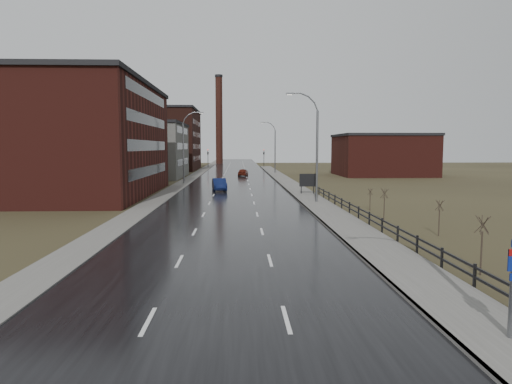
{
  "coord_description": "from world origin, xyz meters",
  "views": [
    {
      "loc": [
        0.72,
        -10.74,
        5.81
      ],
      "look_at": [
        1.81,
        17.74,
        3.0
      ],
      "focal_mm": 32.0,
      "sensor_mm": 36.0,
      "label": 1
    }
  ],
  "objects": [
    {
      "name": "ground",
      "position": [
        0.0,
        0.0,
        0.0
      ],
      "size": [
        320.0,
        320.0,
        0.0
      ],
      "primitive_type": "plane",
      "color": "#2D2819",
      "rests_on": "ground"
    },
    {
      "name": "road",
      "position": [
        0.0,
        60.0,
        0.03
      ],
      "size": [
        14.0,
        300.0,
        0.06
      ],
      "primitive_type": "cube",
      "color": "black",
      "rests_on": "ground"
    },
    {
      "name": "sidewalk_right",
      "position": [
        8.6,
        35.0,
        0.09
      ],
      "size": [
        3.2,
        180.0,
        0.18
      ],
      "primitive_type": "cube",
      "color": "#595651",
      "rests_on": "ground"
    },
    {
      "name": "curb_right",
      "position": [
        7.08,
        35.0,
        0.09
      ],
      "size": [
        0.16,
        180.0,
        0.18
      ],
      "primitive_type": "cube",
      "color": "slate",
      "rests_on": "ground"
    },
    {
      "name": "sidewalk_left",
      "position": [
        -8.2,
        60.0,
        0.06
      ],
      "size": [
        2.4,
        260.0,
        0.12
      ],
      "primitive_type": "cube",
      "color": "#595651",
      "rests_on": "ground"
    },
    {
      "name": "warehouse_near",
      "position": [
        -20.99,
        45.0,
        6.76
      ],
      "size": [
        22.44,
        28.56,
        13.5
      ],
      "color": "#471914",
      "rests_on": "ground"
    },
    {
      "name": "warehouse_mid",
      "position": [
        -17.99,
        78.0,
        5.26
      ],
      "size": [
        16.32,
        20.4,
        10.5
      ],
      "color": "slate",
      "rests_on": "ground"
    },
    {
      "name": "warehouse_far",
      "position": [
        -22.99,
        108.0,
        7.76
      ],
      "size": [
        26.52,
        24.48,
        15.5
      ],
      "color": "#331611",
      "rests_on": "ground"
    },
    {
      "name": "building_right",
      "position": [
        30.3,
        82.0,
        4.26
      ],
      "size": [
        18.36,
        16.32,
        8.5
      ],
      "color": "#471914",
      "rests_on": "ground"
    },
    {
      "name": "smokestack",
      "position": [
        -6.0,
        150.0,
        15.5
      ],
      "size": [
        2.7,
        2.7,
        30.7
      ],
      "color": "#331611",
      "rests_on": "ground"
    },
    {
      "name": "streetlight_main",
      "position": [
        8.47,
        2.0,
        6.06
      ],
      "size": [
        3.91,
        0.29,
        12.11
      ],
      "color": "slate",
      "rests_on": "ground"
    },
    {
      "name": "streetlight_right_mid",
      "position": [
        8.5,
        36.0,
        5.84
      ],
      "size": [
        3.36,
        0.28,
        11.35
      ],
      "color": "slate",
      "rests_on": "ground"
    },
    {
      "name": "streetlight_left",
      "position": [
        -7.7,
        62.0,
        5.84
      ],
      "size": [
        3.36,
        0.28,
        11.35
      ],
      "color": "slate",
      "rests_on": "ground"
    },
    {
      "name": "streetlight_right_far",
      "position": [
        8.5,
        90.0,
        5.84
      ],
      "size": [
        3.36,
        0.28,
        11.35
      ],
      "color": "slate",
      "rests_on": "ground"
    },
    {
      "name": "guardrail",
      "position": [
        10.3,
        18.31,
        0.71
      ],
      "size": [
        0.1,
        53.05,
        1.1
      ],
      "color": "black",
      "rests_on": "ground"
    },
    {
      "name": "shrub_c",
      "position": [
        11.71,
        9.14,
        1.45
      ],
      "size": [
        0.64,
        0.68,
        2.73
      ],
      "color": "#382D23",
      "rests_on": "ground"
    },
    {
      "name": "shrub_d",
      "position": [
        13.83,
        18.25,
        1.26
      ],
      "size": [
        0.56,
        0.59,
        2.38
      ],
      "color": "#382D23",
      "rests_on": "ground"
    },
    {
      "name": "shrub_e",
      "position": [
        12.06,
        24.08,
        1.39
      ],
      "size": [
        0.62,
        0.65,
        2.62
      ],
      "color": "#382D23",
      "rests_on": "ground"
    },
    {
      "name": "shrub_f",
      "position": [
        12.81,
        30.46,
        1.08
      ],
      "size": [
        0.49,
        0.51,
        2.04
      ],
      "color": "#382D23",
      "rests_on": "ground"
    },
    {
      "name": "billboard",
      "position": [
        9.1,
        44.16,
        1.73
      ],
      "size": [
        2.0,
        0.17,
        2.59
      ],
      "color": "black",
      "rests_on": "ground"
    },
    {
      "name": "traffic_light_left",
      "position": [
        -8.0,
        120.0,
        4.6
      ],
      "size": [
        0.58,
        2.73,
        5.3
      ],
      "color": "black",
      "rests_on": "ground"
    },
    {
      "name": "traffic_light_right",
      "position": [
        8.0,
        120.0,
        4.6
      ],
      "size": [
        0.58,
        2.73,
        5.3
      ],
      "color": "black",
      "rests_on": "ground"
    },
    {
      "name": "car_near",
      "position": [
        -1.85,
        49.89,
        0.81
      ],
      "size": [
        2.29,
        5.08,
        1.62
      ],
      "primitive_type": "imported",
      "rotation": [
        0.0,
        0.0,
        0.12
      ],
      "color": "#0D1743",
      "rests_on": "ground"
    },
    {
      "name": "car_far",
      "position": [
        1.6,
        80.12,
        0.76
      ],
      "size": [
        2.3,
        4.62,
        1.51
      ],
      "primitive_type": "imported",
      "rotation": [
        0.0,
        0.0,
        3.02
      ],
      "color": "#56180E",
      "rests_on": "ground"
    }
  ]
}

